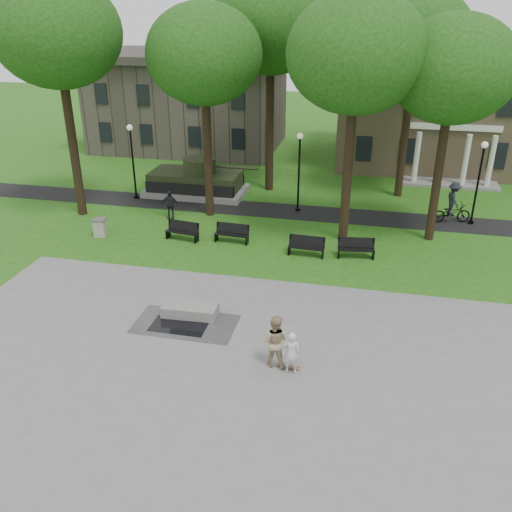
{
  "coord_description": "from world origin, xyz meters",
  "views": [
    {
      "loc": [
        4.68,
        -18.49,
        11.52
      ],
      "look_at": [
        0.07,
        2.49,
        1.4
      ],
      "focal_mm": 38.0,
      "sensor_mm": 36.0,
      "label": 1
    }
  ],
  "objects_px": {
    "skateboarder": "(291,353)",
    "cyclist": "(452,206)",
    "concrete_block": "(190,310)",
    "park_bench_0": "(183,230)",
    "friend_watching": "(275,341)",
    "trash_bin": "(100,227)"
  },
  "relations": [
    {
      "from": "skateboarder",
      "to": "park_bench_0",
      "type": "xyz_separation_m",
      "value": [
        -7.44,
        10.13,
        -0.3
      ]
    },
    {
      "from": "friend_watching",
      "to": "cyclist",
      "type": "relative_size",
      "value": 0.82
    },
    {
      "from": "friend_watching",
      "to": "trash_bin",
      "type": "height_order",
      "value": "friend_watching"
    },
    {
      "from": "skateboarder",
      "to": "park_bench_0",
      "type": "relative_size",
      "value": 0.87
    },
    {
      "from": "park_bench_0",
      "to": "trash_bin",
      "type": "relative_size",
      "value": 1.92
    },
    {
      "from": "cyclist",
      "to": "park_bench_0",
      "type": "distance_m",
      "value": 15.28
    },
    {
      "from": "skateboarder",
      "to": "friend_watching",
      "type": "bearing_deg",
      "value": -33.5
    },
    {
      "from": "skateboarder",
      "to": "cyclist",
      "type": "bearing_deg",
      "value": -119.9
    },
    {
      "from": "skateboarder",
      "to": "park_bench_0",
      "type": "distance_m",
      "value": 12.57
    },
    {
      "from": "friend_watching",
      "to": "skateboarder",
      "type": "bearing_deg",
      "value": 158.62
    },
    {
      "from": "cyclist",
      "to": "friend_watching",
      "type": "bearing_deg",
      "value": 140.17
    },
    {
      "from": "friend_watching",
      "to": "park_bench_0",
      "type": "bearing_deg",
      "value": -49.86
    },
    {
      "from": "trash_bin",
      "to": "skateboarder",
      "type": "bearing_deg",
      "value": -38.92
    },
    {
      "from": "skateboarder",
      "to": "cyclist",
      "type": "relative_size",
      "value": 0.67
    },
    {
      "from": "concrete_block",
      "to": "trash_bin",
      "type": "bearing_deg",
      "value": 137.38
    },
    {
      "from": "concrete_block",
      "to": "skateboarder",
      "type": "height_order",
      "value": "skateboarder"
    },
    {
      "from": "concrete_block",
      "to": "park_bench_0",
      "type": "height_order",
      "value": "park_bench_0"
    },
    {
      "from": "skateboarder",
      "to": "concrete_block",
      "type": "bearing_deg",
      "value": -38.77
    },
    {
      "from": "skateboarder",
      "to": "cyclist",
      "type": "xyz_separation_m",
      "value": [
        6.75,
        15.78,
        0.15
      ]
    },
    {
      "from": "cyclist",
      "to": "trash_bin",
      "type": "xyz_separation_m",
      "value": [
        -18.71,
        -6.12,
        -0.48
      ]
    },
    {
      "from": "skateboarder",
      "to": "trash_bin",
      "type": "relative_size",
      "value": 1.67
    },
    {
      "from": "concrete_block",
      "to": "friend_watching",
      "type": "height_order",
      "value": "friend_watching"
    }
  ]
}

